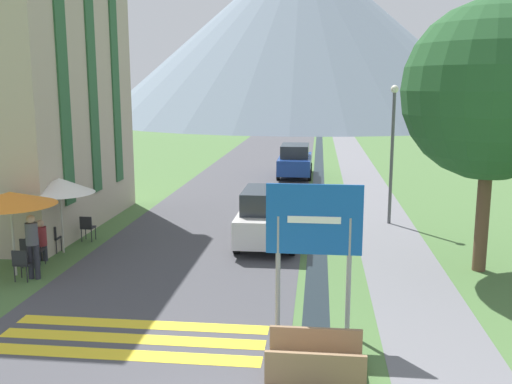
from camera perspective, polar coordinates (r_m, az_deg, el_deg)
ground_plane at (r=27.84m, az=3.79°, el=0.16°), size 160.00×160.00×0.00m
road at (r=37.88m, az=0.70°, el=2.96°), size 6.40×60.00×0.01m
footpath at (r=37.77m, az=9.95°, el=2.78°), size 2.20×60.00×0.01m
drainage_channel at (r=37.70m, az=6.31°, el=2.86°), size 0.60×60.00×0.00m
crosswalk_marking at (r=12.13m, az=-12.36°, el=-14.13°), size 5.44×1.84×0.01m
mountain_distant at (r=87.53m, az=4.52°, el=15.68°), size 60.07×60.07×25.71m
hotel_building at (r=22.07m, az=-22.79°, el=11.42°), size 5.89×8.82×10.46m
road_sign at (r=11.50m, az=5.81°, el=-4.22°), size 1.93×0.11×3.12m
footbridge at (r=10.53m, az=5.95°, el=-16.60°), size 1.70×1.10×0.65m
parked_car_near at (r=18.26m, az=1.19°, el=-2.45°), size 1.86×3.96×1.82m
parked_car_far at (r=32.00m, az=3.92°, el=3.17°), size 1.86×4.53×1.82m
cafe_chair_middle at (r=18.44m, az=-19.75°, el=-4.22°), size 0.40×0.40×0.85m
cafe_chair_far_left at (r=19.44m, az=-16.53°, el=-3.29°), size 0.40×0.40×0.85m
cafe_chair_near_left at (r=17.23m, az=-21.77°, el=-5.38°), size 0.40×0.40×0.85m
cafe_chair_near_right at (r=17.24m, az=-21.28°, el=-5.34°), size 0.40×0.40×0.85m
cafe_chair_nearest at (r=16.11m, az=-22.38°, el=-6.51°), size 0.40×0.40×0.85m
cafe_umbrella_front_orange at (r=16.31m, az=-23.38°, el=-0.60°), size 2.40×2.40×2.29m
cafe_umbrella_middle_white at (r=18.04m, az=-19.06°, el=0.61°), size 2.07×2.07×2.31m
person_standing_terrace at (r=16.06m, az=-21.47°, el=-4.67°), size 0.32×0.32×1.73m
person_seated_near at (r=17.70m, az=-20.70°, el=-4.34°), size 0.32×0.32×1.23m
streetlamp at (r=21.26m, az=13.48°, el=4.83°), size 0.28×0.28×5.05m
tree_by_path at (r=16.33m, az=22.51°, el=9.29°), size 4.71×4.71×7.25m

